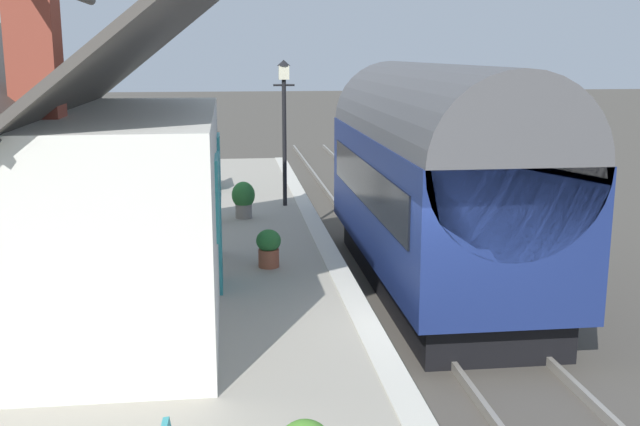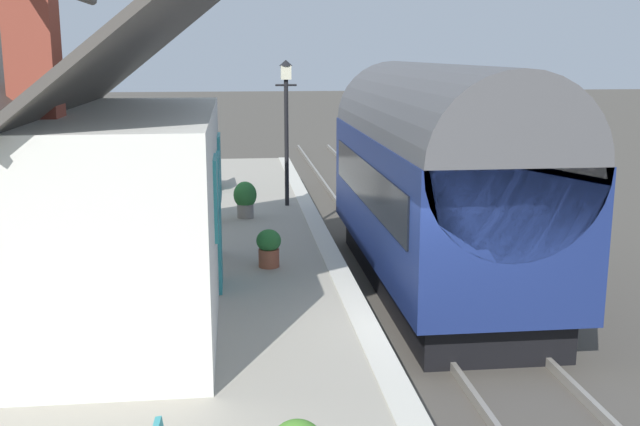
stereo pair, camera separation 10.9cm
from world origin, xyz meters
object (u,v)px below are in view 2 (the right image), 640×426
Objects in this scene: planter_bench_left at (269,247)px; planter_edge_far at (138,174)px; station_building at (63,204)px; planter_under_sign at (245,198)px; planter_corner_building at (200,204)px; bench_near_building at (213,171)px; train at (436,177)px; lamp_post_platform at (286,104)px.

planter_edge_far is at bearing 20.58° from planter_bench_left.
planter_edge_far is (10.47, 0.28, -1.25)m from station_building.
planter_corner_building reaches higher than planter_under_sign.
station_building reaches higher than bench_near_building.
planter_under_sign is at bearing 52.11° from train.
bench_near_building reaches higher than planter_edge_far.
planter_under_sign is 5.40m from planter_edge_far.
train is 4.61m from planter_under_sign.
bench_near_building is 1.74× the size of planter_under_sign.
planter_edge_far is 0.23× the size of lamp_post_platform.
planter_edge_far is at bearing 21.05° from planter_corner_building.
train is 7.97m from bench_near_building.
planter_corner_building is (3.59, 1.30, 0.07)m from planter_bench_left.
train is 1.28× the size of station_building.
lamp_post_platform is (1.27, -1.02, 1.98)m from planter_under_sign.
train is 3.59m from planter_bench_left.
lamp_post_platform is (7.18, -3.62, 0.87)m from station_building.
lamp_post_platform is (4.06, 2.55, 1.12)m from train.
planter_bench_left is at bearing -159.42° from planter_edge_far.
lamp_post_platform is at bearing -49.81° from planter_corner_building.
planter_corner_building is at bearing -16.51° from station_building.
station_building is 7.59× the size of planter_corner_building.
lamp_post_platform reaches higher than train.
planter_edge_far is (7.35, 6.46, -1.00)m from train.
bench_near_building is 7.90m from planter_bench_left.
planter_under_sign is (5.91, -2.60, -1.12)m from station_building.
planter_corner_building is 3.28m from lamp_post_platform.
train is 5.97× the size of bench_near_building.
station_building is 10.06× the size of planter_bench_left.
planter_bench_left is (1.91, -2.93, -1.21)m from station_building.
planter_corner_building is 1.08× the size of planter_edge_far.
planter_bench_left is 5.70m from lamp_post_platform.
bench_near_building reaches higher than planter_corner_building.
station_building reaches higher than planter_edge_far.
bench_near_building is at bearing -109.75° from planter_edge_far.
station_building is at bearing -178.46° from planter_edge_far.
planter_bench_left is 0.75× the size of planter_corner_building.
planter_edge_far is at bearing 49.87° from lamp_post_platform.
planter_bench_left is (-7.81, -1.14, -0.12)m from bench_near_building.
train reaches higher than planter_edge_far.
station_building is at bearing 116.84° from train.
planter_under_sign is 1.24× the size of planter_bench_left.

